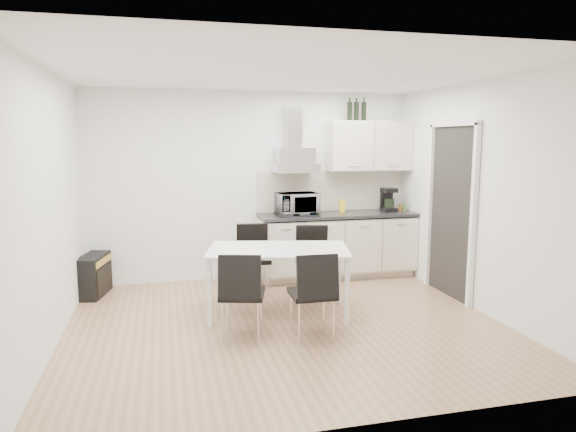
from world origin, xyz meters
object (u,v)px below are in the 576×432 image
at_px(chair_near_left, 242,295).
at_px(chair_near_right, 312,295).
at_px(chair_far_left, 253,260).
at_px(dining_table, 278,255).
at_px(kitchenette, 339,219).
at_px(guitar_amp, 94,275).
at_px(floor_speaker, 237,268).
at_px(chair_far_right, 313,263).

xyz_separation_m(chair_near_left, chair_near_right, (0.66, -0.15, 0.00)).
relative_size(chair_far_left, chair_near_left, 1.00).
bearing_deg(dining_table, chair_far_left, 113.40).
relative_size(kitchenette, chair_near_right, 2.86).
bearing_deg(dining_table, guitar_amp, 162.69).
height_order(kitchenette, chair_far_left, kitchenette).
relative_size(kitchenette, floor_speaker, 7.66).
distance_m(kitchenette, dining_table, 1.82).
distance_m(chair_near_left, guitar_amp, 2.45).
bearing_deg(chair_near_left, chair_near_right, 2.25).
bearing_deg(chair_far_right, guitar_amp, -4.32).
bearing_deg(floor_speaker, guitar_amp, -171.70).
bearing_deg(chair_near_left, chair_far_left, 91.10).
height_order(dining_table, guitar_amp, dining_table).
bearing_deg(floor_speaker, chair_near_right, -80.89).
bearing_deg(chair_near_left, chair_far_right, 61.81).
distance_m(chair_near_right, floor_speaker, 2.36).
distance_m(kitchenette, chair_near_left, 2.63).
height_order(chair_far_right, guitar_amp, chair_far_right).
bearing_deg(dining_table, kitchenette, 61.97).
height_order(dining_table, chair_near_right, chair_near_right).
bearing_deg(chair_near_right, dining_table, 103.09).
bearing_deg(floor_speaker, chair_far_left, -82.74).
height_order(chair_near_right, guitar_amp, chair_near_right).
relative_size(guitar_amp, floor_speaker, 2.00).
bearing_deg(floor_speaker, chair_far_right, -53.88).
height_order(chair_far_right, chair_near_left, same).
relative_size(chair_near_right, guitar_amp, 1.34).
xyz_separation_m(kitchenette, dining_table, (-1.19, -1.37, -0.15)).
distance_m(kitchenette, chair_far_left, 1.50).
xyz_separation_m(dining_table, chair_far_left, (-0.15, 0.79, -0.24)).
xyz_separation_m(dining_table, guitar_amp, (-2.10, 1.22, -0.42)).
xyz_separation_m(chair_near_right, floor_speaker, (-0.42, 2.30, -0.28)).
height_order(chair_far_left, chair_near_right, same).
relative_size(chair_far_right, guitar_amp, 1.34).
bearing_deg(dining_table, chair_near_right, -65.23).
height_order(dining_table, chair_far_left, chair_far_left).
relative_size(chair_near_left, floor_speaker, 2.68).
relative_size(dining_table, floor_speaker, 5.13).
height_order(kitchenette, chair_near_right, kitchenette).
bearing_deg(chair_far_right, chair_near_right, 84.46).
xyz_separation_m(chair_far_left, chair_far_right, (0.69, -0.31, 0.00)).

